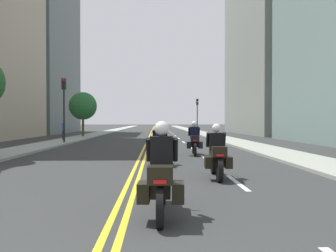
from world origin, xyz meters
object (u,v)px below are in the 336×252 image
motorcycle_0 (162,178)px  pedestrian_0 (64,131)px  traffic_light_far (197,110)px  street_tree_0 (83,106)px  motorcycle_4 (160,138)px  motorcycle_3 (194,141)px  traffic_light_near (64,99)px  motorcycle_2 (160,148)px  motorcycle_1 (217,156)px

motorcycle_0 → pedestrian_0: pedestrian_0 is taller
traffic_light_far → street_tree_0: (-13.06, -9.11, 0.06)m
motorcycle_0 → motorcycle_4: size_ratio=0.98×
motorcycle_3 → traffic_light_near: traffic_light_near is taller
traffic_light_near → pedestrian_0: (-1.00, 3.60, -2.42)m
traffic_light_near → traffic_light_far: bearing=58.6°
traffic_light_far → street_tree_0: bearing=-145.1°
motorcycle_2 → traffic_light_near: bearing=122.2°
traffic_light_near → pedestrian_0: size_ratio=2.78×
motorcycle_2 → motorcycle_3: 4.08m
traffic_light_near → street_tree_0: bearing=94.8°
motorcycle_2 → traffic_light_far: size_ratio=0.49×
motorcycle_4 → motorcycle_1: bearing=-83.4°
motorcycle_1 → motorcycle_3: 6.87m
motorcycle_4 → motorcycle_0: bearing=-92.3°
traffic_light_far → traffic_light_near: bearing=-121.4°
pedestrian_0 → motorcycle_1: bearing=-175.6°
traffic_light_near → street_tree_0: 10.83m
motorcycle_4 → street_tree_0: 17.68m
motorcycle_4 → pedestrian_0: size_ratio=1.31×
traffic_light_far → pedestrian_0: 21.06m
traffic_light_far → motorcycle_1: bearing=-95.9°
traffic_light_near → traffic_light_far: size_ratio=1.04×
motorcycle_4 → pedestrian_0: (-7.93, 8.44, 0.24)m
motorcycle_1 → street_tree_0: bearing=112.9°
traffic_light_near → motorcycle_0: bearing=-70.5°
traffic_light_far → motorcycle_2: bearing=-99.4°
motorcycle_0 → motorcycle_1: 4.28m
motorcycle_2 → traffic_light_far: 32.54m
motorcycle_0 → motorcycle_2: motorcycle_0 is taller
motorcycle_4 → traffic_light_far: (5.22, 24.74, 2.54)m
motorcycle_0 → pedestrian_0: (-7.81, 22.83, 0.22)m
motorcycle_3 → traffic_light_far: (3.56, 28.31, 2.52)m
motorcycle_1 → pedestrian_0: pedestrian_0 is taller
motorcycle_2 → motorcycle_1: bearing=-60.1°
motorcycle_1 → traffic_light_far: size_ratio=0.47×
traffic_light_near → pedestrian_0: traffic_light_near is taller
motorcycle_3 → pedestrian_0: 15.38m
pedestrian_0 → street_tree_0: (0.09, 7.18, 2.36)m
motorcycle_0 → motorcycle_3: (1.78, 10.81, 0.00)m
motorcycle_3 → traffic_light_near: size_ratio=0.45×
motorcycle_1 → motorcycle_4: size_ratio=0.96×
motorcycle_3 → motorcycle_4: size_ratio=0.95×
motorcycle_3 → street_tree_0: (-9.50, 19.20, 2.58)m
pedestrian_0 → traffic_light_near: bearing=173.3°
motorcycle_2 → traffic_light_near: (-6.85, 12.11, 2.66)m
motorcycle_1 → motorcycle_2: (-1.63, 3.17, 0.01)m
motorcycle_2 → pedestrian_0: bearing=119.3°
motorcycle_4 → traffic_light_far: 25.41m
traffic_light_near → traffic_light_far: 23.31m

